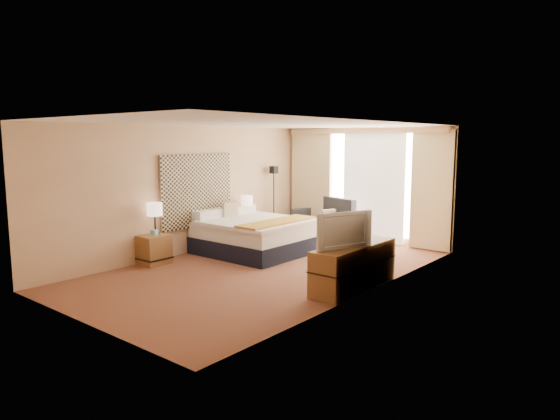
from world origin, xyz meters
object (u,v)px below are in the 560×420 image
Objects in this scene: nightstand_left at (154,250)px; nightstand_right at (246,231)px; lamp_right at (247,201)px; bed at (254,235)px; television at (341,229)px; floor_lamp at (274,187)px; desk_chair at (355,258)px; media_dresser at (354,266)px; lamp_left at (155,210)px; loveseat at (324,225)px.

nightstand_right is at bearing 90.00° from nightstand_left.
nightstand_left is 2.61m from lamp_right.
nightstand_left is 2.07m from bed.
floor_lamp is at bearing 74.97° from television.
desk_chair is 1.97× the size of lamp_right.
nightstand_left and nightstand_right have the same top height.
nightstand_right is 1.01m from bed.
media_dresser is at bearing -70.14° from desk_chair.
desk_chair is 1.09× the size of television.
loveseat is at bearing 74.83° from lamp_left.
nightstand_left is 0.32× the size of loveseat.
floor_lamp is at bearing 117.32° from bed.
desk_chair is 1.74× the size of lamp_left.
television is (-0.01, -0.40, 0.51)m from desk_chair.
lamp_left is (-0.03, 0.07, 0.74)m from nightstand_left.
desk_chair reaches higher than bed.
nightstand_left is at bearing -87.13° from loveseat.
television is at bearing 10.23° from lamp_left.
desk_chair is (-0.04, 0.08, 0.12)m from media_dresser.
lamp_left is at bearing 117.52° from nightstand_left.
lamp_right is (0.06, -1.01, -0.24)m from floor_lamp.
lamp_left is at bearing -90.81° from nightstand_right.
media_dresser is at bearing 15.84° from nightstand_left.
television reaches higher than lamp_right.
bed is at bearing 66.93° from nightstand_left.
loveseat reaches higher than nightstand_left.
nightstand_left is 3.85m from media_dresser.
nightstand_right is at bearing 158.60° from media_dresser.
floor_lamp is at bearing 91.68° from nightstand_right.
floor_lamp is at bearing 89.93° from lamp_left.
bed is 3.86× the size of lamp_right.
desk_chair is (3.69, -2.39, -0.73)m from floor_lamp.
lamp_right is (-0.78, 0.62, 0.60)m from bed.
lamp_left is at bearing -169.18° from desk_chair.
lamp_left reaches higher than loveseat.
nightstand_right is 2.54m from lamp_left.
lamp_right is at bearing 85.92° from television.
nightstand_left is 3.64m from floor_lamp.
loveseat is at bearing 59.81° from television.
media_dresser is at bearing -33.56° from floor_lamp.
loveseat is 1.51m from floor_lamp.
desk_chair is at bearing 16.08° from lamp_left.
nightstand_right is 0.57× the size of television.
television is (3.65, 0.73, 0.70)m from nightstand_left.
nightstand_left is 0.31× the size of media_dresser.
lamp_left is (-3.70, -1.07, 0.55)m from desk_chair.
floor_lamp is 3.18× the size of lamp_right.
loveseat is 1.78× the size of television.
media_dresser is 4.56m from floor_lamp.
lamp_right reaches higher than bed.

